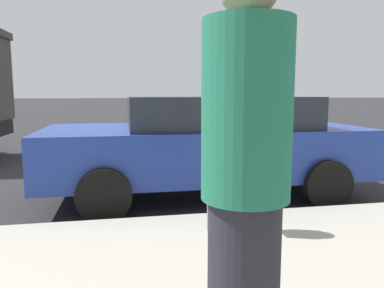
{
  "coord_description": "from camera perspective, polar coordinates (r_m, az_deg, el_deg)",
  "views": [
    {
      "loc": [
        -6.19,
        0.74,
        1.48
      ],
      "look_at": [
        -2.43,
        0.03,
        0.96
      ],
      "focal_mm": 35.0,
      "sensor_mm": 36.0,
      "label": 1
    }
  ],
  "objects": [
    {
      "name": "ground_plane",
      "position": [
        6.41,
        -3.74,
        -5.6
      ],
      "size": [
        220.0,
        220.0,
        0.0
      ],
      "primitive_type": "plane",
      "color": "#2B2B2D"
    },
    {
      "name": "parking_meter",
      "position": [
        3.59,
        2.85,
        3.54
      ],
      "size": [
        0.21,
        0.19,
        1.43
      ],
      "color": "gray",
      "rests_on": "sidewalk"
    },
    {
      "name": "car_blue",
      "position": [
        5.43,
        2.35,
        0.25
      ],
      "size": [
        2.13,
        4.5,
        1.43
      ],
      "rotation": [
        0.0,
        0.0,
        0.0
      ],
      "color": "navy",
      "rests_on": "ground_plane"
    },
    {
      "name": "pedestrian",
      "position": [
        1.63,
        8.12,
        -6.23
      ],
      "size": [
        0.38,
        0.38,
        1.89
      ],
      "rotation": [
        0.0,
        0.0,
        5.44
      ],
      "color": "#23232D",
      "rests_on": "sidewalk"
    }
  ]
}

